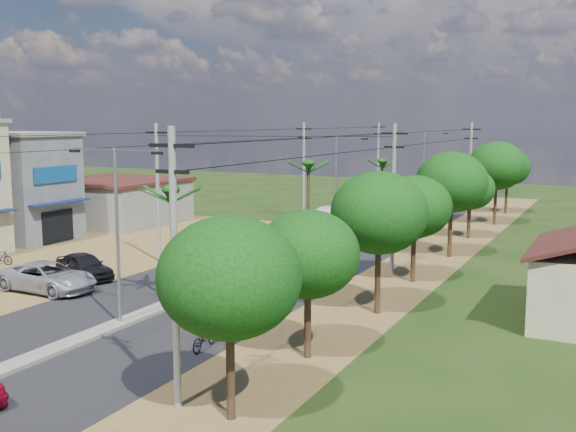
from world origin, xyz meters
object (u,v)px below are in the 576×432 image
Objects in this scene: car_silver_mid at (289,257)px; moto_rider_east at (204,338)px; car_white_far at (326,216)px; car_parked_silver at (48,278)px; car_parked_dark at (84,267)px.

moto_rider_east is (3.70, -14.96, -0.23)m from car_silver_mid.
car_white_far is 33.83m from moto_rider_east.
moto_rider_east is at bearing -106.40° from car_parked_silver.
car_white_far is 1.18× the size of car_parked_dark.
car_silver_mid is 15.41m from moto_rider_east.
car_parked_silver is at bearing 56.48° from car_silver_mid.
car_white_far is at bearing -80.18° from moto_rider_east.
car_white_far is 25.93m from car_parked_dark.
car_silver_mid is at bearing -38.41° from car_parked_silver.
moto_rider_east is at bearing -99.18° from car_parked_dark.
car_parked_dark is 2.34× the size of moto_rider_east.
car_parked_silver is 1.25× the size of car_parked_dark.
car_silver_mid is at bearing -56.24° from car_white_far.
moto_rider_east is at bearing -57.38° from car_white_far.
car_parked_dark reaches higher than moto_rider_east.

